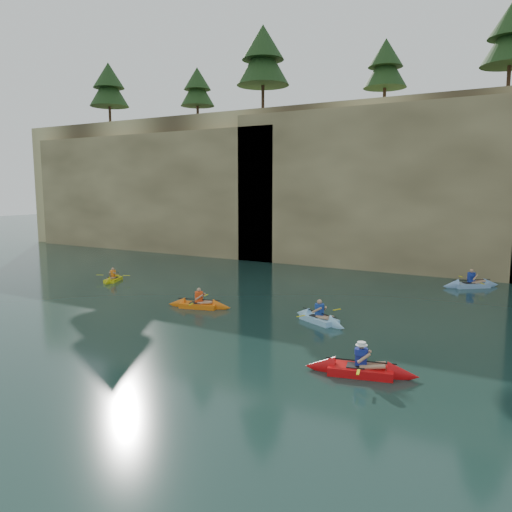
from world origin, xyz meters
The scene contains 12 objects.
ground centered at (0.00, 0.00, 0.00)m, with size 160.00×160.00×0.00m, color black.
cliff centered at (0.00, 30.00, 6.00)m, with size 70.00×16.00×12.00m, color tan.
cliff_slab_west centered at (-20.00, 22.60, 5.28)m, with size 26.00×2.40×10.56m, color tan.
cliff_slab_center centered at (2.00, 22.60, 5.70)m, with size 24.00×2.40×11.40m, color tan.
sea_cave_west centered at (-18.00, 21.95, 2.00)m, with size 4.50×1.00×4.00m, color black.
sea_cave_center centered at (-4.00, 21.95, 1.60)m, with size 3.50×1.00×3.20m, color black.
cliff_pines centered at (0.00, 25.00, 15.91)m, with size 56.00×6.00×7.83m, color black, non-canonical shape.
main_kayaker centered at (6.00, 2.95, 0.17)m, with size 3.54×2.30×1.28m.
kayaker_orange centered at (-3.37, 7.32, 0.15)m, with size 3.23×2.31×1.20m.
kayaker_ltblue_near centered at (2.56, 7.85, 0.15)m, with size 3.10×2.19×1.22m.
kayaker_yellow centered at (-11.88, 10.10, 0.13)m, with size 1.95×2.60×1.05m.
kayaker_ltblue_mid centered at (7.17, 19.00, 0.16)m, with size 3.19×2.78×1.32m.
Camera 1 is at (10.55, -11.31, 5.74)m, focal length 35.00 mm.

